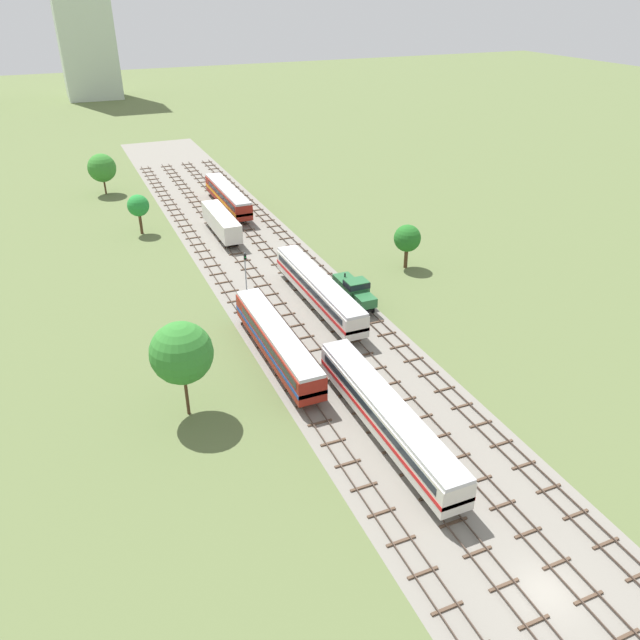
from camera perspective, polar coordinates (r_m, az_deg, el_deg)
name	(u,v)px	position (r m, az deg, el deg)	size (l,w,h in m)	color
ground_plane	(270,273)	(87.20, -4.61, 4.28)	(480.00, 480.00, 0.00)	#5B6B3D
ballast_bed	(270,273)	(87.20, -4.61, 4.28)	(17.51, 176.00, 0.01)	gray
track_far_left	(221,278)	(86.36, -9.08, 3.85)	(2.40, 126.00, 0.29)	#47382D
track_left	(252,272)	(87.41, -6.23, 4.36)	(2.40, 126.00, 0.29)	#47382D
track_centre_left	(283,267)	(88.67, -3.45, 4.85)	(2.40, 126.00, 0.29)	#47382D
track_centre	(312,262)	(90.14, -0.75, 5.31)	(2.40, 126.00, 0.29)	#47382D
passenger_coach_left_nearest	(387,415)	(55.08, 6.13, -8.63)	(2.96, 22.00, 3.80)	beige
diesel_railcar_far_left_near	(277,341)	(65.55, -3.98, -1.90)	(2.96, 20.50, 3.80)	maroon
shunter_loco_centre_mid	(355,289)	(77.78, 3.20, 2.82)	(2.74, 8.46, 3.10)	#286638
passenger_coach_centre_left_midfar	(318,288)	(76.65, -0.16, 2.96)	(2.96, 22.00, 3.80)	beige
freight_boxcar_left_far	(221,222)	(100.51, -9.02, 8.88)	(2.87, 14.00, 3.60)	beige
diesel_railcar_centre_left_farther	(228,196)	(112.79, -8.44, 11.19)	(2.96, 20.50, 3.80)	maroon
signal_post_nearest	(245,266)	(81.40, -6.85, 4.89)	(0.28, 0.47, 5.21)	gray
lineside_tree_0	(181,353)	(56.85, -12.56, -2.97)	(5.73, 5.73, 9.55)	#4C331E
lineside_tree_1	(102,168)	(126.73, -19.33, 13.00)	(5.22, 5.22, 7.63)	#4C331E
lineside_tree_2	(138,206)	(103.79, -16.30, 10.00)	(3.42, 3.42, 6.39)	#4C331E
lineside_tree_3	(407,238)	(87.92, 7.99, 7.40)	(3.77, 3.77, 6.32)	#4C331E
skyline_tower_1	(80,2)	(240.44, -21.12, 25.53)	(17.59, 16.27, 59.64)	beige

